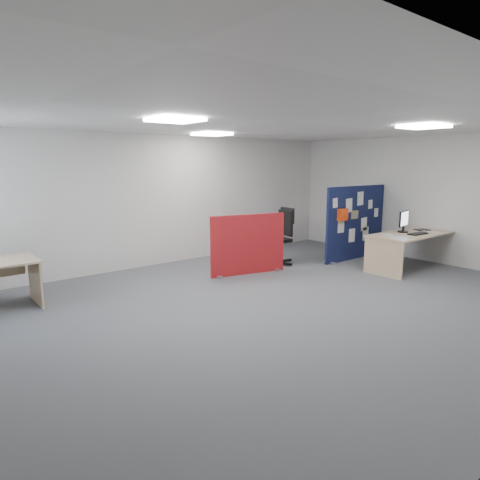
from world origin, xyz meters
TOP-DOWN VIEW (x-y plane):
  - floor at (0.00, 0.00)m, footprint 9.00×9.00m
  - ceiling at (0.00, 0.00)m, footprint 9.00×7.00m
  - wall_back at (0.00, 3.50)m, footprint 9.00×0.02m
  - wall_right at (4.50, 0.00)m, footprint 0.02×7.00m
  - ceiling_lights at (0.33, 0.67)m, footprint 4.10×4.10m
  - navy_divider at (3.46, 1.22)m, footprint 1.97×0.30m
  - main_desk at (3.58, -0.01)m, footprint 2.00×0.89m
  - monitor_main at (3.55, 0.11)m, footprint 0.50×0.21m
  - keyboard at (3.53, -0.21)m, footprint 0.46×0.21m
  - mouse at (3.89, -0.16)m, footprint 0.11×0.07m
  - paper_tray at (4.11, 0.01)m, footprint 0.33×0.29m
  - red_divider at (0.74, 1.68)m, footprint 1.51×0.41m
  - office_chair at (1.86, 1.93)m, footprint 0.76×0.77m
  - desk_papers at (3.21, -0.15)m, footprint 1.47×0.73m

SIDE VIEW (x-z plane):
  - floor at x=0.00m, z-range 0.00..0.00m
  - red_divider at x=0.74m, z-range -0.01..1.15m
  - main_desk at x=3.58m, z-range 0.20..0.93m
  - office_chair at x=1.86m, z-range 0.08..1.24m
  - desk_papers at x=3.21m, z-range 0.73..0.73m
  - paper_tray at x=4.11m, z-range 0.73..0.74m
  - keyboard at x=3.53m, z-range 0.73..0.75m
  - mouse at x=3.89m, z-range 0.73..0.76m
  - navy_divider at x=3.46m, z-range 0.00..1.63m
  - monitor_main at x=3.55m, z-range 0.75..1.19m
  - wall_back at x=0.00m, z-range 0.00..2.70m
  - wall_right at x=4.50m, z-range 0.00..2.70m
  - ceiling_lights at x=0.33m, z-range 2.65..2.69m
  - ceiling at x=0.00m, z-range 2.69..2.71m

